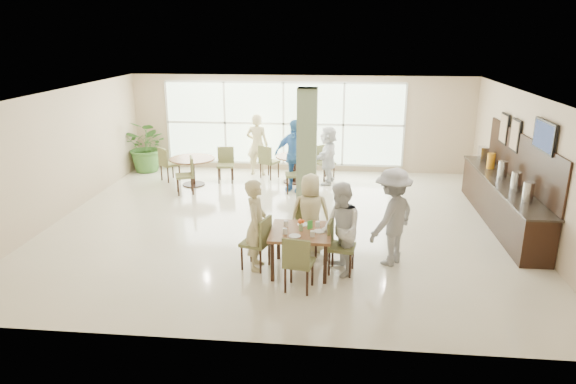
# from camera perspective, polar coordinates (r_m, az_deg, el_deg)

# --- Properties ---
(ground) EXTENTS (10.00, 10.00, 0.00)m
(ground) POSITION_cam_1_polar(r_m,az_deg,el_deg) (11.23, -0.41, -3.48)
(ground) COLOR beige
(ground) RESTS_ON ground
(room_shell) EXTENTS (10.00, 10.00, 10.00)m
(room_shell) POSITION_cam_1_polar(r_m,az_deg,el_deg) (10.74, -0.43, 5.03)
(room_shell) COLOR white
(room_shell) RESTS_ON ground
(window_bank) EXTENTS (7.00, 0.04, 7.00)m
(window_bank) POSITION_cam_1_polar(r_m,az_deg,el_deg) (15.20, -0.51, 7.59)
(window_bank) COLOR silver
(window_bank) RESTS_ON ground
(column) EXTENTS (0.45, 0.45, 2.80)m
(column) POSITION_cam_1_polar(r_m,az_deg,el_deg) (11.94, 2.11, 4.81)
(column) COLOR #667652
(column) RESTS_ON ground
(main_table) EXTENTS (1.04, 1.04, 0.75)m
(main_table) POSITION_cam_1_polar(r_m,az_deg,el_deg) (8.85, 1.43, -4.82)
(main_table) COLOR brown
(main_table) RESTS_ON ground
(round_table_left) EXTENTS (1.20, 1.20, 0.75)m
(round_table_left) POSITION_cam_1_polar(r_m,az_deg,el_deg) (14.07, -10.56, 3.11)
(round_table_left) COLOR brown
(round_table_left) RESTS_ON ground
(round_table_right) EXTENTS (1.02, 1.02, 0.75)m
(round_table_right) POSITION_cam_1_polar(r_m,az_deg,el_deg) (14.09, 0.70, 3.28)
(round_table_right) COLOR brown
(round_table_right) RESTS_ON ground
(chairs_main_table) EXTENTS (2.04, 1.88, 0.95)m
(chairs_main_table) POSITION_cam_1_polar(r_m,az_deg,el_deg) (8.94, 1.41, -5.90)
(chairs_main_table) COLOR #646839
(chairs_main_table) RESTS_ON ground
(chairs_table_left) EXTENTS (2.14, 1.74, 0.95)m
(chairs_table_left) POSITION_cam_1_polar(r_m,az_deg,el_deg) (14.08, -10.47, 2.63)
(chairs_table_left) COLOR #646839
(chairs_table_left) RESTS_ON ground
(chairs_table_right) EXTENTS (2.20, 1.88, 0.95)m
(chairs_table_right) POSITION_cam_1_polar(r_m,az_deg,el_deg) (14.05, 0.92, 2.89)
(chairs_table_right) COLOR #646839
(chairs_table_right) RESTS_ON ground
(tabletop_clutter) EXTENTS (0.74, 0.75, 0.21)m
(tabletop_clutter) POSITION_cam_1_polar(r_m,az_deg,el_deg) (8.79, 1.62, -3.95)
(tabletop_clutter) COLOR white
(tabletop_clutter) RESTS_ON main_table
(buffet_counter) EXTENTS (0.64, 4.70, 1.95)m
(buffet_counter) POSITION_cam_1_polar(r_m,az_deg,el_deg) (12.01, 22.75, -0.69)
(buffet_counter) COLOR black
(buffet_counter) RESTS_ON ground
(wall_tv) EXTENTS (0.06, 1.00, 0.58)m
(wall_tv) POSITION_cam_1_polar(r_m,az_deg,el_deg) (10.70, 26.62, 5.57)
(wall_tv) COLOR black
(wall_tv) RESTS_ON ground
(framed_art_a) EXTENTS (0.05, 0.55, 0.70)m
(framed_art_a) POSITION_cam_1_polar(r_m,az_deg,el_deg) (12.24, 23.94, 5.78)
(framed_art_a) COLOR black
(framed_art_a) RESTS_ON ground
(framed_art_b) EXTENTS (0.05, 0.55, 0.70)m
(framed_art_b) POSITION_cam_1_polar(r_m,az_deg,el_deg) (12.99, 22.89, 6.51)
(framed_art_b) COLOR black
(framed_art_b) RESTS_ON ground
(potted_plant) EXTENTS (1.74, 1.74, 1.53)m
(potted_plant) POSITION_cam_1_polar(r_m,az_deg,el_deg) (15.72, -15.33, 4.95)
(potted_plant) COLOR #3C702C
(potted_plant) RESTS_ON ground
(teen_left) EXTENTS (0.41, 0.60, 1.62)m
(teen_left) POSITION_cam_1_polar(r_m,az_deg,el_deg) (8.93, -3.53, -3.65)
(teen_left) COLOR #CCBD88
(teen_left) RESTS_ON ground
(teen_far) EXTENTS (0.76, 0.44, 1.52)m
(teen_far) POSITION_cam_1_polar(r_m,az_deg,el_deg) (9.61, 2.50, -2.38)
(teen_far) COLOR #CCBD88
(teen_far) RESTS_ON ground
(teen_right) EXTENTS (0.84, 0.95, 1.63)m
(teen_right) POSITION_cam_1_polar(r_m,az_deg,el_deg) (8.74, 5.85, -4.16)
(teen_right) COLOR white
(teen_right) RESTS_ON ground
(teen_standing) EXTENTS (1.22, 1.31, 1.77)m
(teen_standing) POSITION_cam_1_polar(r_m,az_deg,el_deg) (9.24, 11.49, -2.73)
(teen_standing) COLOR gray
(teen_standing) RESTS_ON ground
(adult_a) EXTENTS (1.24, 0.93, 1.87)m
(adult_a) POSITION_cam_1_polar(r_m,az_deg,el_deg) (13.27, 0.71, 4.07)
(adult_a) COLOR #417FC4
(adult_a) RESTS_ON ground
(adult_b) EXTENTS (0.83, 1.54, 1.58)m
(adult_b) POSITION_cam_1_polar(r_m,az_deg,el_deg) (13.98, 4.47, 4.10)
(adult_b) COLOR white
(adult_b) RESTS_ON ground
(adult_standing) EXTENTS (0.70, 0.52, 1.78)m
(adult_standing) POSITION_cam_1_polar(r_m,az_deg,el_deg) (14.81, -3.44, 5.27)
(adult_standing) COLOR #CCBD88
(adult_standing) RESTS_ON ground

